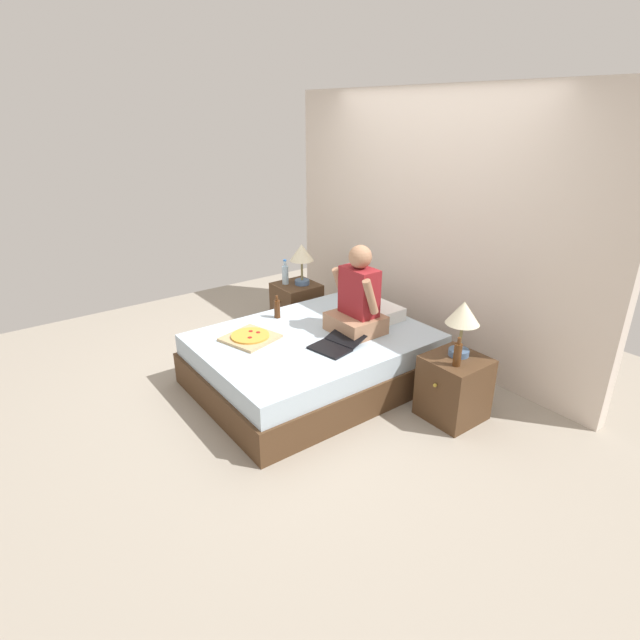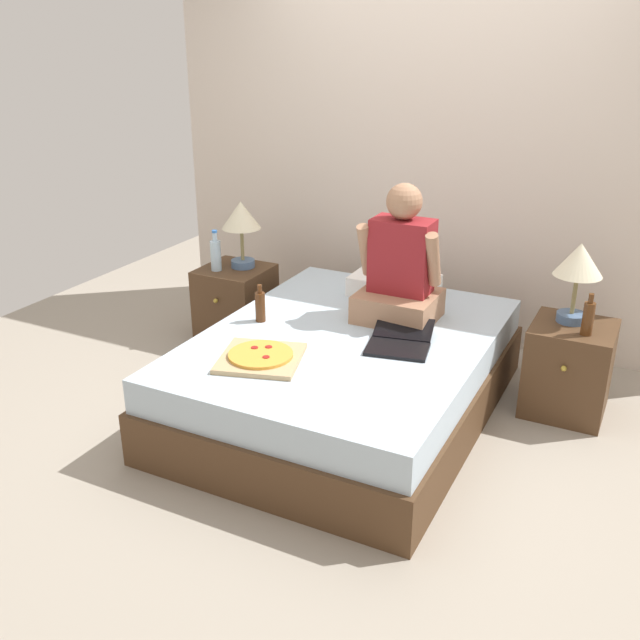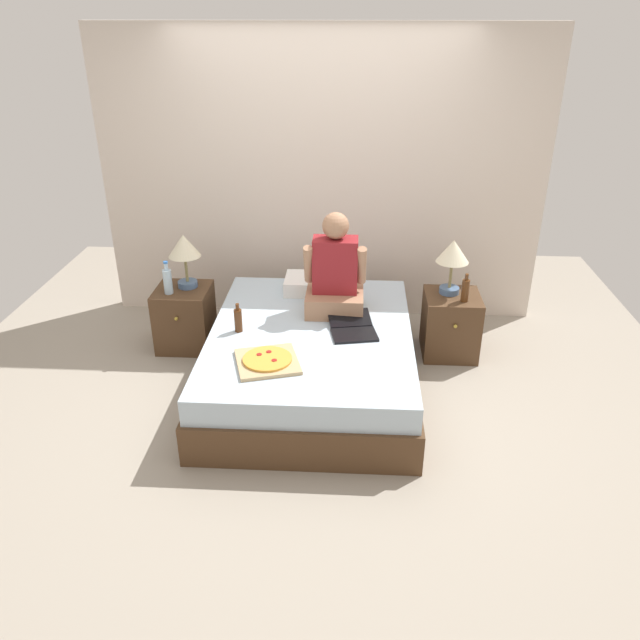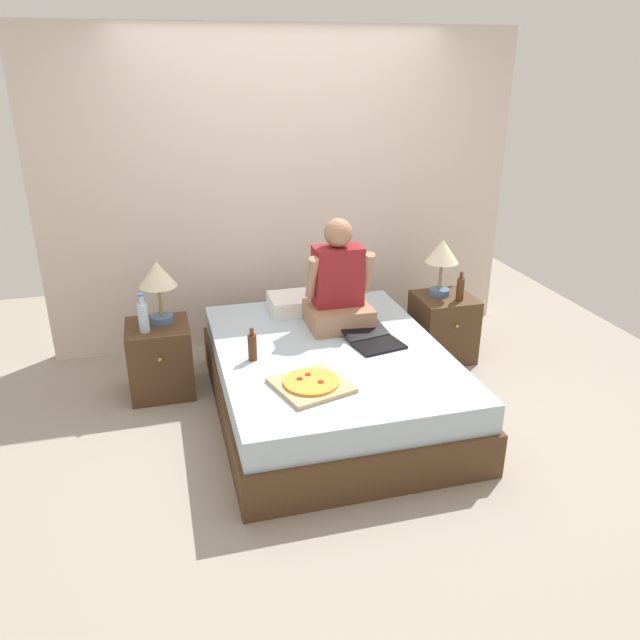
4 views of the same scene
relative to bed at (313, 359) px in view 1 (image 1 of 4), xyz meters
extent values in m
plane|color=#9E9384|center=(0.00, 0.00, -0.23)|extent=(5.85, 5.85, 0.00)
cube|color=beige|center=(0.00, 1.36, 1.02)|extent=(3.85, 0.12, 2.50)
cube|color=#4C331E|center=(0.00, 0.00, -0.09)|extent=(1.51, 2.00, 0.29)
cube|color=silver|center=(0.00, 0.00, 0.15)|extent=(1.47, 1.94, 0.18)
cube|color=#4C331E|center=(-1.11, 0.57, 0.03)|extent=(0.44, 0.44, 0.52)
sphere|color=gold|center=(-1.11, 0.34, 0.13)|extent=(0.03, 0.03, 0.03)
cylinder|color=#4C6B93|center=(-1.07, 0.62, 0.31)|extent=(0.16, 0.16, 0.05)
cylinder|color=olive|center=(-1.07, 0.62, 0.45)|extent=(0.02, 0.02, 0.22)
cone|color=beige|center=(-1.07, 0.62, 0.65)|extent=(0.26, 0.26, 0.18)
cylinder|color=silver|center=(-1.19, 0.48, 0.39)|extent=(0.07, 0.07, 0.20)
cylinder|color=silver|center=(-1.19, 0.48, 0.52)|extent=(0.03, 0.03, 0.06)
cylinder|color=blue|center=(-1.19, 0.48, 0.56)|extent=(0.04, 0.03, 0.02)
cube|color=#4C331E|center=(1.11, 0.57, 0.03)|extent=(0.44, 0.44, 0.52)
sphere|color=gold|center=(1.11, 0.34, 0.13)|extent=(0.03, 0.03, 0.03)
cylinder|color=#4C6B93|center=(1.08, 0.62, 0.31)|extent=(0.16, 0.16, 0.05)
cylinder|color=olive|center=(1.08, 0.62, 0.45)|extent=(0.02, 0.02, 0.22)
cone|color=beige|center=(1.08, 0.62, 0.65)|extent=(0.26, 0.26, 0.18)
cylinder|color=#512D14|center=(1.18, 0.47, 0.38)|extent=(0.06, 0.06, 0.18)
cylinder|color=#512D14|center=(1.18, 0.47, 0.49)|extent=(0.03, 0.03, 0.05)
cube|color=white|center=(-0.01, 0.72, 0.30)|extent=(0.52, 0.34, 0.12)
cube|color=#A37556|center=(0.16, 0.35, 0.32)|extent=(0.44, 0.40, 0.16)
cube|color=maroon|center=(0.16, 0.38, 0.61)|extent=(0.34, 0.20, 0.42)
sphere|color=#A37556|center=(0.16, 0.38, 0.92)|extent=(0.20, 0.20, 0.20)
cylinder|color=#A37556|center=(-0.04, 0.33, 0.63)|extent=(0.07, 0.18, 0.32)
cylinder|color=#A37556|center=(0.36, 0.33, 0.63)|extent=(0.07, 0.18, 0.32)
cube|color=black|center=(0.32, -0.07, 0.25)|extent=(0.36, 0.28, 0.02)
cube|color=black|center=(0.28, 0.14, 0.28)|extent=(0.35, 0.25, 0.06)
cube|color=tan|center=(-0.26, -0.48, 0.25)|extent=(0.50, 0.50, 0.03)
cylinder|color=gold|center=(-0.26, -0.48, 0.27)|extent=(0.33, 0.33, 0.02)
cylinder|color=maroon|center=(-0.32, -0.44, 0.28)|extent=(0.04, 0.04, 0.00)
cylinder|color=maroon|center=(-0.21, -0.51, 0.28)|extent=(0.04, 0.04, 0.00)
cylinder|color=maroon|center=(-0.26, -0.40, 0.28)|extent=(0.04, 0.04, 0.00)
cylinder|color=#4C2811|center=(-0.53, -0.04, 0.32)|extent=(0.06, 0.06, 0.17)
cylinder|color=#4C2811|center=(-0.53, -0.04, 0.43)|extent=(0.03, 0.03, 0.05)
camera|label=1|loc=(3.22, -2.33, 2.06)|focal=28.00mm
camera|label=2|loc=(1.48, -3.25, 1.81)|focal=40.00mm
camera|label=3|loc=(0.31, -4.03, 2.36)|focal=35.00mm
camera|label=4|loc=(-1.04, -3.61, 2.01)|focal=35.00mm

